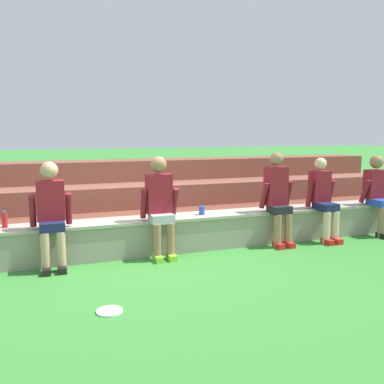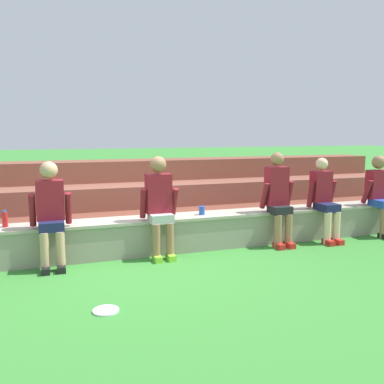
% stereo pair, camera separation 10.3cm
% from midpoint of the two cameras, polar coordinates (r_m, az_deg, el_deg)
% --- Properties ---
extents(ground_plane, '(80.00, 80.00, 0.00)m').
position_cam_midpoint_polar(ground_plane, '(5.92, -6.93, -8.90)').
color(ground_plane, '#388433').
extents(stone_seating_wall, '(9.93, 0.52, 0.51)m').
position_cam_midpoint_polar(stone_seating_wall, '(6.07, -7.51, -5.82)').
color(stone_seating_wall, gray).
rests_on(stone_seating_wall, ground).
extents(brick_bleachers, '(11.52, 2.29, 1.19)m').
position_cam_midpoint_polar(brick_bleachers, '(7.88, -10.63, -1.26)').
color(brick_bleachers, brown).
rests_on(brick_bleachers, ground).
extents(person_left_of_center, '(0.52, 0.50, 1.37)m').
position_cam_midpoint_polar(person_left_of_center, '(5.58, -19.14, -2.56)').
color(person_left_of_center, tan).
rests_on(person_left_of_center, ground).
extents(person_center, '(0.53, 0.49, 1.40)m').
position_cam_midpoint_polar(person_center, '(5.78, -4.86, -1.55)').
color(person_center, '#996B4C').
rests_on(person_center, ground).
extents(person_right_of_center, '(0.51, 0.48, 1.43)m').
position_cam_midpoint_polar(person_right_of_center, '(6.53, 11.17, -0.56)').
color(person_right_of_center, '#996B4C').
rests_on(person_right_of_center, ground).
extents(person_far_right, '(0.49, 0.57, 1.33)m').
position_cam_midpoint_polar(person_far_right, '(6.99, 17.04, -0.71)').
color(person_far_right, beige).
rests_on(person_far_right, ground).
extents(person_rightmost_edge, '(0.54, 0.56, 1.35)m').
position_cam_midpoint_polar(person_rightmost_edge, '(7.71, 23.71, -0.02)').
color(person_rightmost_edge, '#996B4C').
rests_on(person_rightmost_edge, ground).
extents(water_bottle_mid_right, '(0.07, 0.07, 0.22)m').
position_cam_midpoint_polar(water_bottle_mid_right, '(5.93, -24.63, -3.47)').
color(water_bottle_mid_right, red).
rests_on(water_bottle_mid_right, stone_seating_wall).
extents(plastic_cup_left_end, '(0.09, 0.09, 0.13)m').
position_cam_midpoint_polar(plastic_cup_left_end, '(6.25, 0.87, -2.52)').
color(plastic_cup_left_end, blue).
rests_on(plastic_cup_left_end, stone_seating_wall).
extents(frisbee, '(0.26, 0.26, 0.02)m').
position_cam_midpoint_polar(frisbee, '(4.30, -11.88, -15.60)').
color(frisbee, white).
rests_on(frisbee, ground).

